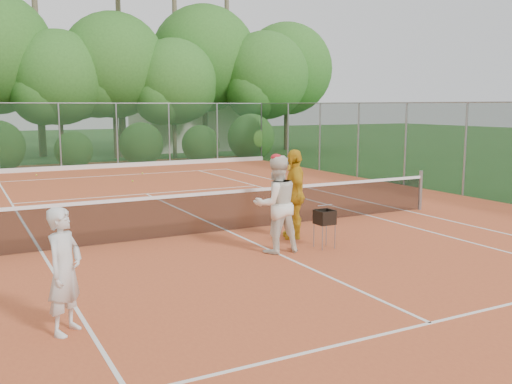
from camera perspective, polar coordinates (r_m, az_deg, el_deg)
ground at (r=13.30m, az=-2.79°, el=-4.03°), size 120.00×120.00×0.00m
clay_court at (r=13.30m, az=-2.79°, el=-3.99°), size 18.00×36.00×0.02m
club_building at (r=38.61m, az=-5.87°, el=6.51°), size 8.00×5.00×3.00m
tennis_net at (r=13.20m, az=-2.81°, el=-1.77°), size 11.97×0.10×1.10m
player_white at (r=7.69m, az=-18.60°, el=-7.49°), size 0.69×0.71×1.64m
player_center_grp at (r=11.25m, az=2.02°, el=-1.21°), size 0.98×0.79×1.97m
player_yellow at (r=12.51m, az=3.85°, el=-0.19°), size 0.88×1.24×1.96m
ball_hopper at (r=11.72m, az=6.88°, el=-2.59°), size 0.34×0.34×0.79m
stray_ball_a at (r=22.33m, az=-12.24°, el=1.09°), size 0.07×0.07×0.07m
stray_ball_b at (r=25.37m, az=-21.11°, el=1.59°), size 0.07×0.07×0.07m
stray_ball_c at (r=24.78m, az=-11.30°, el=1.85°), size 0.07×0.07×0.07m
court_markings at (r=13.30m, az=-2.79°, el=-3.93°), size 11.03×23.83×0.01m
fence_back at (r=27.35m, az=-16.35°, el=5.38°), size 18.07×0.07×3.00m
tropical_treeline at (r=32.79m, az=-16.02°, el=12.17°), size 32.10×8.49×15.03m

